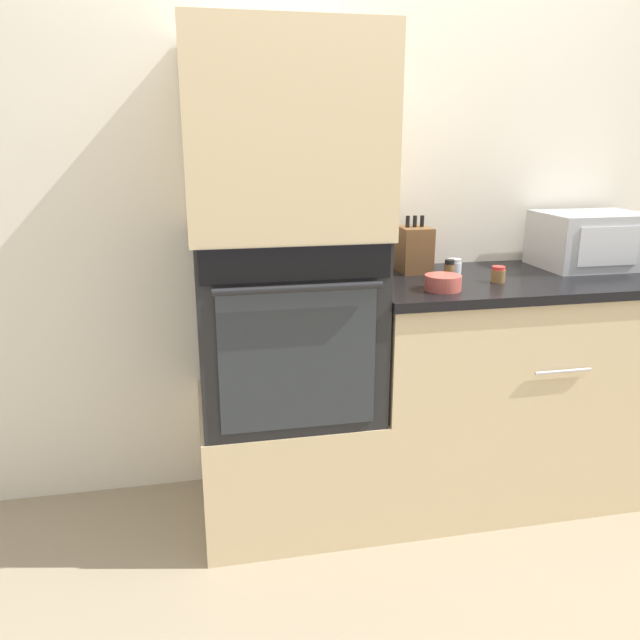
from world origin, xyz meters
TOP-DOWN VIEW (x-y plane):
  - ground_plane at (0.00, 0.00)m, footprint 12.00×12.00m
  - wall_back at (0.00, 0.63)m, footprint 8.00×0.05m
  - oven_cabinet_base at (-0.33, 0.30)m, footprint 0.65×0.60m
  - wall_oven at (-0.33, 0.30)m, footprint 0.63×0.64m
  - oven_cabinet_upper at (-0.33, 0.30)m, footprint 0.65×0.60m
  - counter_unit at (0.63, 0.30)m, footprint 1.28×0.63m
  - microwave at (0.97, 0.41)m, footprint 0.42×0.32m
  - knife_block at (0.22, 0.46)m, footprint 0.12×0.15m
  - bowl at (0.22, 0.14)m, footprint 0.13×0.13m
  - condiment_jar_near at (0.47, 0.22)m, footprint 0.05×0.05m
  - condiment_jar_mid at (0.30, 0.28)m, footprint 0.04×0.04m
  - condiment_jar_far at (0.36, 0.37)m, footprint 0.06×0.06m

SIDE VIEW (x-z plane):
  - ground_plane at x=0.00m, z-range 0.00..0.00m
  - oven_cabinet_base at x=-0.33m, z-range 0.00..0.47m
  - counter_unit at x=0.63m, z-range 0.00..0.92m
  - wall_oven at x=-0.33m, z-range 0.47..1.12m
  - bowl at x=0.22m, z-range 0.92..0.98m
  - condiment_jar_near at x=0.47m, z-range 0.92..0.98m
  - condiment_jar_far at x=0.36m, z-range 0.92..0.99m
  - condiment_jar_mid at x=0.30m, z-range 0.92..1.00m
  - knife_block at x=0.22m, z-range 0.90..1.13m
  - microwave at x=0.97m, z-range 0.92..1.15m
  - wall_back at x=0.00m, z-range 0.00..2.50m
  - oven_cabinet_upper at x=-0.33m, z-range 1.12..1.78m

